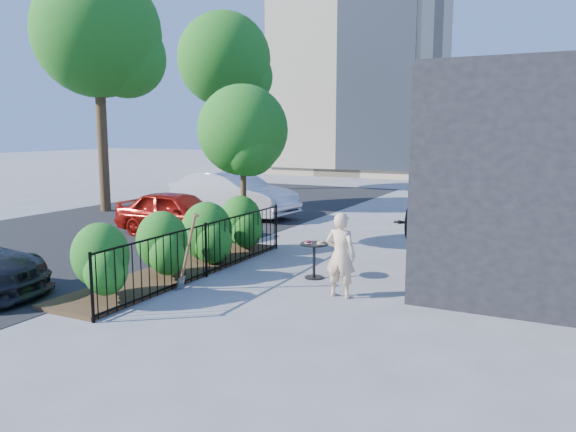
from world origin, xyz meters
The scene contains 13 objects.
ground centered at (0.00, 0.00, 0.00)m, with size 120.00×120.00×0.00m, color gray.
fence centered at (-1.50, 0.00, 0.56)m, with size 0.05×6.05×1.10m.
planting_bed centered at (-2.20, 0.00, 0.04)m, with size 1.30×6.00×0.08m, color #382616.
shrubs centered at (-2.10, 0.10, 0.70)m, with size 1.10×5.60×1.24m.
patio_tree centered at (-2.24, 2.76, 2.76)m, with size 2.20×2.20×3.94m.
street centered at (-7.00, 3.00, 0.00)m, with size 9.00×30.00×0.01m, color black.
street_tree_near centered at (-9.94, 5.96, 5.92)m, with size 4.40×4.40×8.28m.
street_tree_far centered at (-9.94, 13.96, 5.92)m, with size 4.40×4.40×8.28m.
cafe_table centered at (0.45, 0.88, 0.48)m, with size 0.56×0.56×0.75m.
woman centered at (1.37, -0.07, 0.75)m, with size 0.55×0.36×1.50m, color beige.
shovel centered at (-1.26, -0.96, 0.65)m, with size 0.50×0.19×1.48m.
car_red centered at (-4.76, 3.36, 0.62)m, with size 1.47×3.66×1.25m, color #9B140C.
car_silver centered at (-5.23, 6.99, 0.75)m, with size 1.59×4.56×1.50m, color #B4B5B9.
Camera 1 is at (4.79, -9.01, 2.90)m, focal length 35.00 mm.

